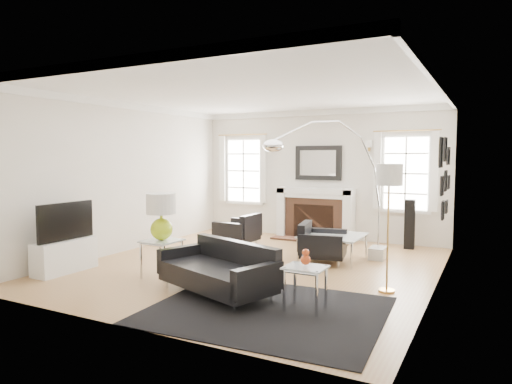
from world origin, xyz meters
The scene contains 25 objects.
floor centered at (0.00, 0.00, 0.00)m, with size 6.00×6.00×0.00m, color #A37244.
back_wall centered at (0.00, 3.00, 1.40)m, with size 5.50×0.04×2.80m, color silver.
front_wall centered at (0.00, -3.00, 1.40)m, with size 5.50×0.04×2.80m, color silver.
left_wall centered at (-2.75, 0.00, 1.40)m, with size 0.04×6.00×2.80m, color silver.
right_wall centered at (2.75, 0.00, 1.40)m, with size 0.04×6.00×2.80m, color silver.
ceiling centered at (0.00, 0.00, 2.80)m, with size 5.50×6.00×0.02m, color white.
crown_molding centered at (0.00, 0.00, 2.74)m, with size 5.50×6.00×0.12m, color white.
fireplace centered at (0.00, 2.79, 0.54)m, with size 1.70×0.69×1.11m.
mantel_mirror centered at (0.00, 2.95, 1.65)m, with size 1.05×0.07×0.75m.
window_left centered at (-1.85, 2.95, 1.46)m, with size 1.24×0.15×1.62m.
window_right centered at (1.85, 2.95, 1.46)m, with size 1.24×0.15×1.62m.
gallery_wall centered at (2.72, 1.30, 1.53)m, with size 0.04×1.73×1.29m.
tv_unit centered at (-2.44, -1.70, 0.33)m, with size 0.35×1.00×1.09m.
area_rug centered at (1.11, -1.85, 0.01)m, with size 2.64×2.20×0.01m, color black.
sofa centered at (0.29, -1.54, 0.30)m, with size 1.84×1.28×0.55m.
armchair_left centered at (-1.05, 1.33, 0.30)m, with size 0.75×0.82×0.54m.
armchair_right centered at (0.84, 0.75, 0.31)m, with size 0.87×0.94×0.55m.
coffee_table centered at (0.99, 0.98, 0.41)m, with size 1.00×1.00×0.45m.
side_table_left centered at (-0.92, -1.24, 0.45)m, with size 0.51×0.51×0.56m.
nesting_table centered at (1.51, -1.63, 0.41)m, with size 0.47×0.40×0.52m.
gourd_lamp centered at (-0.92, -1.24, 0.96)m, with size 0.43×0.43×0.69m.
orange_vase centered at (1.51, -1.63, 0.62)m, with size 0.12×0.12×0.19m.
arc_floor_lamp centered at (0.93, 0.85, 1.34)m, with size 1.75×1.62×2.48m.
stick_floor_lamp centered at (2.20, -0.46, 1.47)m, with size 0.34×0.34×1.70m.
speaker_tower centered at (2.00, 2.65, 0.48)m, with size 0.19×0.19×0.96m, color black.
Camera 1 is at (3.40, -6.50, 1.79)m, focal length 32.00 mm.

